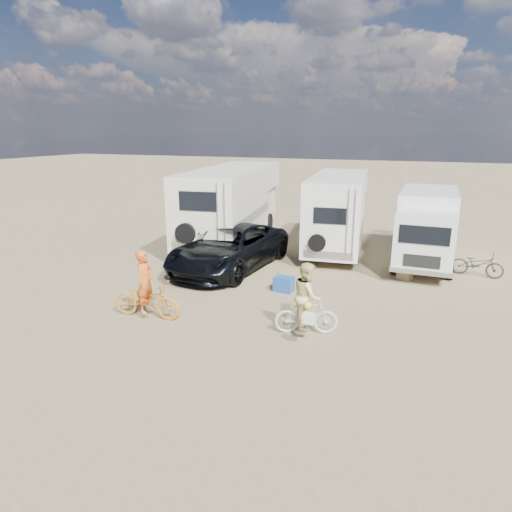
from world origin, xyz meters
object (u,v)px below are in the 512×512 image
at_px(bike_man, 146,300).
at_px(bike_woman, 306,316).
at_px(rv_main, 337,213).
at_px(box_truck, 426,228).
at_px(rider_man, 146,288).
at_px(rv_left, 232,205).
at_px(cooler, 284,284).
at_px(dark_suv, 229,248).
at_px(rider_woman, 307,302).
at_px(crate, 405,274).
at_px(bike_parked, 477,264).

relative_size(bike_man, bike_woman, 1.23).
bearing_deg(rv_main, box_truck, -17.13).
height_order(bike_woman, rider_man, rider_man).
distance_m(rv_left, box_truck, 8.70).
xyz_separation_m(box_truck, rider_man, (-7.23, -8.57, -0.52)).
xyz_separation_m(box_truck, cooler, (-4.23, -5.15, -1.16)).
height_order(dark_suv, rider_woman, rider_woman).
height_order(bike_woman, crate, bike_woman).
relative_size(rv_left, bike_man, 4.37).
relative_size(bike_woman, crate, 3.62).
bearing_deg(dark_suv, rv_main, 57.94).
distance_m(rider_man, crate, 9.12).
bearing_deg(crate, rv_left, 159.20).
bearing_deg(box_truck, dark_suv, -152.54).
bearing_deg(box_truck, rv_left, 176.44).
height_order(rv_main, cooler, rv_main).
bearing_deg(rider_woman, bike_parked, -52.36).
distance_m(box_truck, bike_woman, 8.46).
relative_size(rv_main, cooler, 10.70).
relative_size(rv_left, dark_suv, 1.50).
relative_size(rv_main, bike_man, 3.23).
bearing_deg(bike_man, cooler, -45.38).
height_order(dark_suv, crate, dark_suv).
relative_size(rv_left, crate, 19.40).
bearing_deg(box_truck, rider_man, -129.28).
bearing_deg(crate, rider_woman, -111.52).
relative_size(rv_left, bike_parked, 5.06).
height_order(box_truck, bike_parked, box_truck).
bearing_deg(bike_parked, rv_left, 89.26).
bearing_deg(bike_man, bike_parked, -54.75).
bearing_deg(bike_woman, cooler, 9.67).
bearing_deg(rv_main, rider_man, -116.71).
xyz_separation_m(dark_suv, bike_man, (-0.28, -5.09, -0.29)).
bearing_deg(rider_man, rider_woman, -86.33).
relative_size(bike_man, crate, 4.44).
bearing_deg(crate, rv_main, 134.68).
height_order(box_truck, dark_suv, box_truck).
height_order(bike_woman, bike_parked, bike_woman).
height_order(bike_man, rider_man, rider_man).
distance_m(box_truck, cooler, 6.77).
distance_m(rv_left, bike_parked, 10.76).
xyz_separation_m(box_truck, bike_woman, (-2.74, -7.96, -0.91)).
bearing_deg(cooler, rv_left, 133.10).
bearing_deg(rider_woman, box_truck, -37.40).
bearing_deg(bike_parked, rv_main, 80.34).
distance_m(rv_main, rv_left, 5.01).
distance_m(rv_main, rider_woman, 8.78).
bearing_deg(rider_man, dark_suv, -7.21).
relative_size(rider_man, bike_parked, 1.02).
bearing_deg(rider_woman, rv_main, -12.35).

